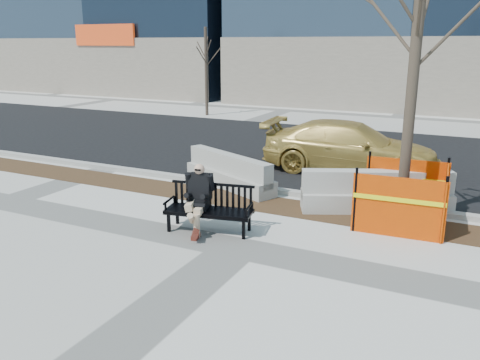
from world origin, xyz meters
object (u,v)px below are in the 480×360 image
object	(u,v)px
sedan	(349,171)
bench	(209,231)
jersey_barrier_left	(229,187)
seated_man	(199,229)
jersey_barrier_right	(375,211)
tree_fence	(400,223)

from	to	relation	value
sedan	bench	bearing A→B (deg)	163.68
bench	jersey_barrier_left	xyz separation A→B (m)	(-1.11, 3.02, 0.00)
seated_man	jersey_barrier_right	world-z (taller)	seated_man
bench	seated_man	world-z (taller)	seated_man
jersey_barrier_left	seated_man	bearing A→B (deg)	-49.02
tree_fence	sedan	world-z (taller)	tree_fence
seated_man	sedan	xyz separation A→B (m)	(1.57, 6.01, 0.00)
jersey_barrier_left	jersey_barrier_right	distance (m)	3.88
jersey_barrier_left	bench	bearing A→B (deg)	-44.94
sedan	jersey_barrier_left	world-z (taller)	sedan
sedan	jersey_barrier_right	bearing A→B (deg)	-160.17
tree_fence	jersey_barrier_left	bearing A→B (deg)	169.27
jersey_barrier_right	jersey_barrier_left	bearing A→B (deg)	151.56
jersey_barrier_right	bench	bearing A→B (deg)	-159.54
jersey_barrier_left	jersey_barrier_right	size ratio (longest dim) A/B	0.93
bench	jersey_barrier_left	world-z (taller)	bench
bench	seated_man	size ratio (longest dim) A/B	1.32
seated_man	jersey_barrier_right	distance (m)	4.07
tree_fence	sedan	bearing A→B (deg)	118.24
bench	sedan	world-z (taller)	sedan
bench	jersey_barrier_right	world-z (taller)	same
sedan	seated_man	bearing A→B (deg)	161.54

